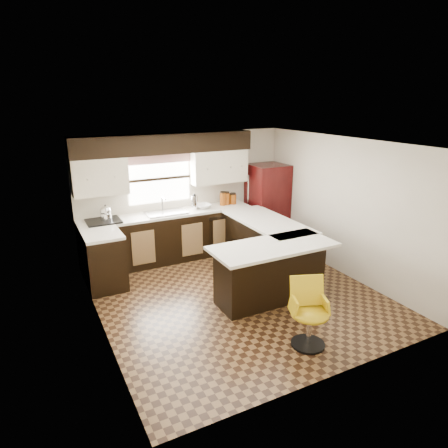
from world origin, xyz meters
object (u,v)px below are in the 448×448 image
peninsula_long (264,247)px  peninsula_return (270,273)px  refrigerator (267,205)px  bar_chair (310,315)px

peninsula_long → peninsula_return: (-0.53, -0.97, 0.00)m
refrigerator → peninsula_return: bearing=-121.8°
refrigerator → bar_chair: size_ratio=1.93×
refrigerator → bar_chair: bearing=-114.7°
peninsula_long → refrigerator: 1.50m
peninsula_long → bar_chair: peninsula_long is taller
refrigerator → peninsula_long: bearing=-124.4°
peninsula_return → bar_chair: bearing=-100.3°
peninsula_return → bar_chair: 1.27m
peninsula_long → refrigerator: (0.81, 1.19, 0.41)m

